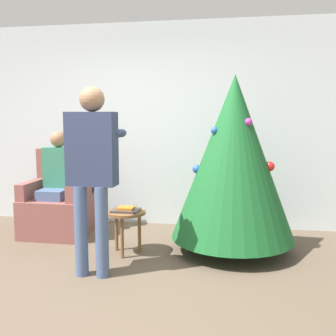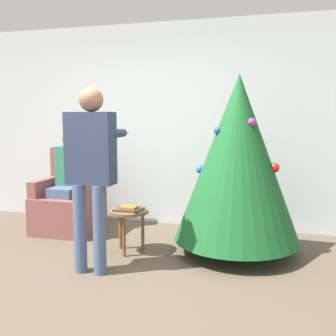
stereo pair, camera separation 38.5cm
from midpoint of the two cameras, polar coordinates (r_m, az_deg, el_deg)
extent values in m
plane|color=brown|center=(3.55, -8.49, -16.95)|extent=(14.00, 14.00, 0.00)
cube|color=silver|center=(5.35, 1.01, 6.21)|extent=(8.00, 0.06, 2.70)
cylinder|color=brown|center=(4.41, 12.32, -11.05)|extent=(0.10, 0.10, 0.15)
cone|color=#195B28|center=(4.21, 12.67, 1.35)|extent=(1.32, 1.32, 1.75)
sphere|color=#2856B2|center=(4.24, 7.31, -0.23)|extent=(0.09, 0.09, 0.09)
sphere|color=#2856B2|center=(4.09, 9.87, 5.37)|extent=(0.08, 0.08, 0.08)
sphere|color=red|center=(4.60, 6.63, -4.85)|extent=(0.08, 0.08, 0.08)
sphere|color=red|center=(4.19, 17.76, 0.03)|extent=(0.10, 0.10, 0.10)
sphere|color=#B23399|center=(4.05, 14.77, 6.47)|extent=(0.08, 0.08, 0.08)
cube|color=brown|center=(5.17, -12.20, -6.49)|extent=(0.75, 0.72, 0.47)
cube|color=brown|center=(5.33, -10.91, -0.27)|extent=(0.75, 0.14, 0.59)
cube|color=brown|center=(5.26, -15.34, -2.62)|extent=(0.12, 0.65, 0.20)
cube|color=brown|center=(4.97, -9.08, -3.02)|extent=(0.12, 0.65, 0.20)
cylinder|color=#475B84|center=(5.05, -14.27, -6.89)|extent=(0.11, 0.11, 0.47)
cylinder|color=#475B84|center=(4.95, -12.24, -7.10)|extent=(0.11, 0.11, 0.47)
cube|color=#475B84|center=(5.07, -12.55, -3.38)|extent=(0.32, 0.40, 0.12)
cube|color=#337A5B|center=(5.15, -11.86, 0.30)|extent=(0.36, 0.20, 0.50)
sphere|color=#936B4C|center=(5.12, -11.97, 4.19)|extent=(0.20, 0.20, 0.20)
cylinder|color=#475B84|center=(3.77, -9.81, -8.70)|extent=(0.12, 0.12, 0.84)
cylinder|color=#475B84|center=(3.69, -6.97, -9.00)|extent=(0.12, 0.12, 0.84)
cube|color=#2D3856|center=(3.65, -8.24, 2.82)|extent=(0.44, 0.20, 0.67)
sphere|color=#936B4C|center=(3.68, -8.15, 9.82)|extent=(0.23, 0.23, 0.23)
cylinder|color=#2D3856|center=(3.89, -9.71, 5.03)|extent=(0.08, 0.30, 0.08)
cylinder|color=#2D3856|center=(3.75, -4.46, 5.03)|extent=(0.08, 0.30, 0.08)
cube|color=white|center=(3.93, -3.51, 5.14)|extent=(0.04, 0.14, 0.04)
cylinder|color=brown|center=(4.25, -3.12, -6.35)|extent=(0.43, 0.43, 0.03)
cylinder|color=brown|center=(4.18, -3.76, -9.92)|extent=(0.04, 0.04, 0.44)
cylinder|color=brown|center=(4.34, -1.13, -9.22)|extent=(0.04, 0.04, 0.44)
cylinder|color=brown|center=(4.42, -4.40, -8.94)|extent=(0.04, 0.04, 0.44)
cube|color=#38383D|center=(4.24, -3.12, -6.02)|extent=(0.29, 0.23, 0.02)
cube|color=orange|center=(4.24, -3.12, -5.73)|extent=(0.17, 0.15, 0.02)
camera|label=1|loc=(0.19, -87.14, 0.37)|focal=42.00mm
camera|label=2|loc=(0.19, 92.86, -0.37)|focal=42.00mm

